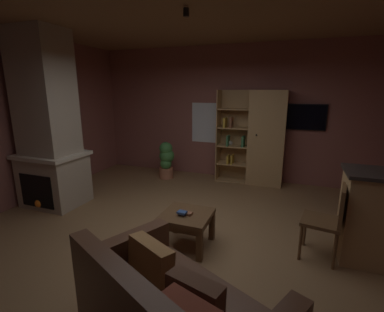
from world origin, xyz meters
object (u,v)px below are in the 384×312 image
at_px(coffee_table, 186,220).
at_px(dining_chair, 329,217).
at_px(table_book_1, 182,212).
at_px(bookshelf_cabinet, 262,139).
at_px(potted_floor_plant, 166,159).
at_px(table_book_0, 188,213).
at_px(stone_fireplace, 48,130).
at_px(wall_mounted_tv, 302,117).

height_order(coffee_table, dining_chair, dining_chair).
xyz_separation_m(coffee_table, table_book_1, (-0.03, -0.07, 0.13)).
relative_size(bookshelf_cabinet, coffee_table, 3.22).
height_order(dining_chair, potted_floor_plant, dining_chair).
bearing_deg(table_book_0, table_book_1, -137.24).
bearing_deg(stone_fireplace, coffee_table, -9.89).
bearing_deg(table_book_0, stone_fireplace, 169.95).
relative_size(stone_fireplace, table_book_1, 26.58).
relative_size(table_book_1, dining_chair, 0.12).
bearing_deg(table_book_0, dining_chair, 11.23).
bearing_deg(coffee_table, bookshelf_cabinet, 78.10).
bearing_deg(dining_chair, potted_floor_plant, 145.61).
bearing_deg(potted_floor_plant, wall_mounted_tv, 11.70).
bearing_deg(wall_mounted_tv, dining_chair, -83.10).
bearing_deg(coffee_table, dining_chair, 10.60).
bearing_deg(table_book_1, bookshelf_cabinet, 77.78).
xyz_separation_m(coffee_table, wall_mounted_tv, (1.33, 2.99, 1.07)).
xyz_separation_m(bookshelf_cabinet, wall_mounted_tv, (0.74, 0.21, 0.46)).
bearing_deg(dining_chair, wall_mounted_tv, 96.90).
bearing_deg(dining_chair, coffee_table, -169.40).
relative_size(coffee_table, wall_mounted_tv, 0.66).
xyz_separation_m(bookshelf_cabinet, table_book_0, (-0.56, -2.79, -0.51)).
bearing_deg(table_book_0, bookshelf_cabinet, 78.72).
bearing_deg(table_book_0, potted_floor_plant, 121.02).
xyz_separation_m(table_book_0, table_book_1, (-0.06, -0.06, 0.03)).
distance_m(stone_fireplace, bookshelf_cabinet, 4.00).
xyz_separation_m(stone_fireplace, potted_floor_plant, (1.22, 1.96, -0.87)).
relative_size(table_book_1, wall_mounted_tv, 0.12).
distance_m(bookshelf_cabinet, table_book_1, 2.96).
xyz_separation_m(potted_floor_plant, wall_mounted_tv, (2.76, 0.57, 0.98)).
distance_m(table_book_0, dining_chair, 1.66).
xyz_separation_m(bookshelf_cabinet, dining_chair, (1.06, -2.47, -0.44)).
xyz_separation_m(table_book_1, potted_floor_plant, (-1.40, 2.49, -0.04)).
bearing_deg(table_book_0, wall_mounted_tv, 66.65).
distance_m(stone_fireplace, coffee_table, 2.86).
height_order(coffee_table, potted_floor_plant, potted_floor_plant).
bearing_deg(bookshelf_cabinet, coffee_table, -101.90).
xyz_separation_m(table_book_0, dining_chair, (1.62, 0.32, 0.07)).
relative_size(bookshelf_cabinet, table_book_0, 18.85).
bearing_deg(bookshelf_cabinet, potted_floor_plant, -169.88).
bearing_deg(potted_floor_plant, stone_fireplace, -121.83).
distance_m(coffee_table, wall_mounted_tv, 3.44).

